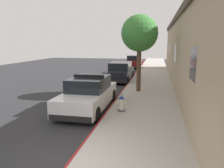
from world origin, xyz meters
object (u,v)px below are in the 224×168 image
(parked_car_silver_ahead, at_px, (120,72))
(fire_hydrant, at_px, (121,103))
(police_cruiser, at_px, (89,94))
(parked_car_dark_far, at_px, (134,62))
(street_tree, at_px, (140,34))

(parked_car_silver_ahead, height_order, fire_hydrant, parked_car_silver_ahead)
(police_cruiser, bearing_deg, parked_car_dark_far, 89.43)
(parked_car_silver_ahead, xyz_separation_m, street_tree, (1.97, -4.66, 2.99))
(police_cruiser, height_order, parked_car_dark_far, police_cruiser)
(parked_car_dark_far, relative_size, fire_hydrant, 6.37)
(parked_car_silver_ahead, relative_size, parked_car_dark_far, 1.00)
(police_cruiser, relative_size, street_tree, 1.02)
(parked_car_dark_far, bearing_deg, fire_hydrant, -85.60)
(parked_car_silver_ahead, xyz_separation_m, fire_hydrant, (1.60, -9.06, -0.22))
(police_cruiser, distance_m, fire_hydrant, 1.81)
(street_tree, bearing_deg, parked_car_silver_ahead, 112.90)
(parked_car_dark_far, xyz_separation_m, fire_hydrant, (1.52, -19.68, -0.22))
(police_cruiser, xyz_separation_m, parked_car_dark_far, (0.19, 19.12, -0.00))
(parked_car_silver_ahead, bearing_deg, parked_car_dark_far, 89.57)
(fire_hydrant, bearing_deg, street_tree, 85.15)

